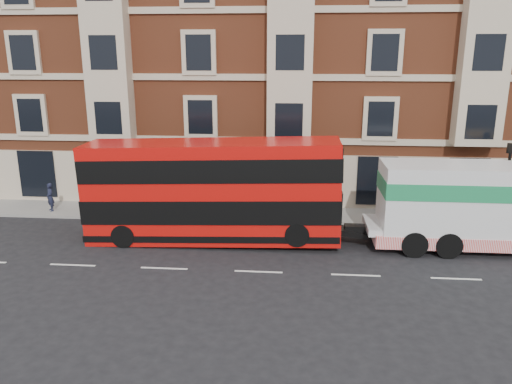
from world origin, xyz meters
TOP-DOWN VIEW (x-y plane):
  - ground at (0.00, 0.00)m, footprint 120.00×120.00m
  - sidewalk at (0.00, 7.50)m, footprint 90.00×3.00m
  - victorian_terrace at (0.50, 15.00)m, footprint 45.00×12.00m
  - lamp_post_west at (-6.00, 6.20)m, footprint 0.35×0.15m
  - lamp_post_east at (12.00, 6.20)m, footprint 0.35×0.15m
  - double_decker_bus at (-2.47, 3.43)m, footprint 11.94×2.74m
  - tow_truck at (9.60, 3.43)m, footprint 9.56×2.83m
  - pedestrian at (-12.34, 6.88)m, footprint 0.69×0.68m

SIDE VIEW (x-z plane):
  - ground at x=0.00m, z-range 0.00..0.00m
  - sidewalk at x=0.00m, z-range 0.00..0.15m
  - pedestrian at x=-12.34m, z-range 0.15..1.75m
  - tow_truck at x=9.60m, z-range 0.12..4.11m
  - double_decker_bus at x=-2.47m, z-range 0.14..4.98m
  - lamp_post_west at x=-6.00m, z-range 0.50..4.85m
  - lamp_post_east at x=12.00m, z-range 0.50..4.85m
  - victorian_terrace at x=0.50m, z-range -0.13..20.27m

